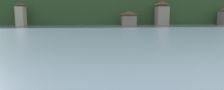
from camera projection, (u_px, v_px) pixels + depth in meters
The scene contains 4 objects.
wooded_hillside at pixel (109, 8), 130.73m from camera, with size 352.00×57.15×55.66m.
shore_building_west at pixel (21, 15), 88.85m from camera, with size 3.50×5.83×10.05m.
shore_building_westcentral at pixel (129, 18), 94.03m from camera, with size 6.94×4.94×6.55m.
shore_building_central at pixel (162, 13), 95.81m from camera, with size 5.70×5.64×11.33m.
Camera 1 is at (-2.22, 26.52, 4.28)m, focal length 32.18 mm.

